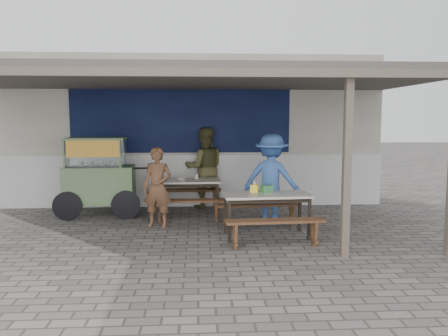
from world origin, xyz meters
The scene contains 17 objects.
ground centered at (0.00, 0.00, 0.00)m, with size 60.00×60.00×0.00m, color slate.
back_wall centered at (0.00, 3.58, 1.72)m, with size 9.00×1.28×3.50m.
warung_roof centered at (0.02, 0.90, 2.71)m, with size 9.00×4.21×2.81m.
table_left centered at (-0.01, 2.00, 0.67)m, with size 1.31×0.70×0.75m.
bench_left_street centered at (-0.01, 1.36, 0.34)m, with size 1.41×0.28×0.45m.
bench_left_wall centered at (-0.01, 2.65, 0.34)m, with size 1.41×0.28×0.45m.
table_right centered at (1.35, 0.22, 0.67)m, with size 1.50×0.77×0.75m.
bench_right_street centered at (1.39, -0.44, 0.34)m, with size 1.58×0.37×0.45m.
bench_right_wall centered at (1.32, 0.87, 0.34)m, with size 1.58×0.37×0.45m.
vendor_cart centered at (-1.89, 2.05, 0.89)m, with size 2.05×0.86×1.64m.
patron_street_side centered at (-0.57, 1.02, 0.75)m, with size 0.55×0.36×1.51m, color brown.
patron_wall_side centered at (0.33, 2.75, 0.92)m, with size 0.89×0.69×1.83m, color brown.
patron_right_table centered at (1.60, 1.20, 0.87)m, with size 1.12×0.65×1.74m, color #406CBE.
tissue_box centered at (1.17, 0.39, 0.82)m, with size 0.13×0.13×0.13m, color yellow.
donation_box centered at (1.38, 0.35, 0.81)m, with size 0.19×0.13×0.13m, color #367945.
condiment_jar centered at (0.15, 2.21, 0.79)m, with size 0.08×0.08×0.09m, color silver.
condiment_bowl centered at (-0.15, 1.97, 0.77)m, with size 0.19×0.19×0.05m, color white.
Camera 1 is at (0.20, -7.08, 2.02)m, focal length 35.00 mm.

